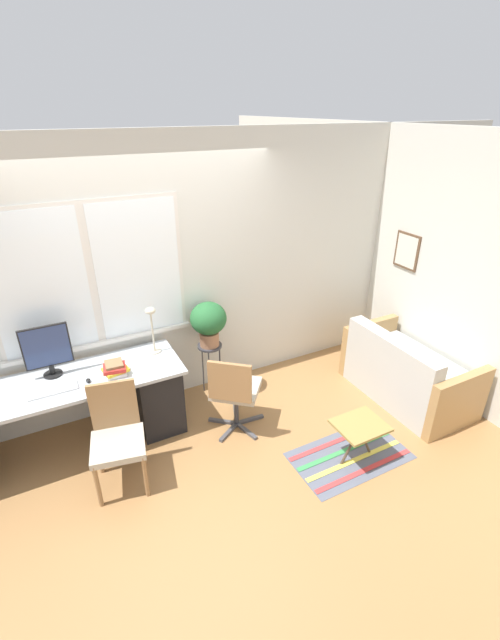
# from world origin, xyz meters

# --- Properties ---
(ground_plane) EXTENTS (14.00, 14.00, 0.00)m
(ground_plane) POSITION_xyz_m (0.00, 0.00, 0.00)
(ground_plane) COLOR #9E7042
(wall_back_with_window) EXTENTS (9.00, 0.12, 2.70)m
(wall_back_with_window) POSITION_xyz_m (-0.03, 0.75, 1.35)
(wall_back_with_window) COLOR silver
(wall_back_with_window) RESTS_ON ground_plane
(wall_right_with_picture) EXTENTS (0.08, 9.00, 2.70)m
(wall_right_with_picture) POSITION_xyz_m (2.83, 0.00, 1.35)
(wall_right_with_picture) COLOR silver
(wall_right_with_picture) RESTS_ON ground_plane
(desk) EXTENTS (2.19, 0.67, 0.72)m
(desk) POSITION_xyz_m (-1.03, 0.34, 0.39)
(desk) COLOR #B2B7BC
(desk) RESTS_ON ground_plane
(monitor) EXTENTS (0.39, 0.16, 0.48)m
(monitor) POSITION_xyz_m (-1.02, 0.50, 0.98)
(monitor) COLOR black
(monitor) RESTS_ON desk
(keyboard) EXTENTS (0.39, 0.15, 0.02)m
(keyboard) POSITION_xyz_m (-1.05, 0.23, 0.73)
(keyboard) COLOR silver
(keyboard) RESTS_ON desk
(mouse) EXTENTS (0.04, 0.06, 0.03)m
(mouse) POSITION_xyz_m (-0.76, 0.24, 0.74)
(mouse) COLOR black
(mouse) RESTS_ON desk
(desk_lamp) EXTENTS (0.12, 0.12, 0.47)m
(desk_lamp) POSITION_xyz_m (-0.11, 0.47, 1.04)
(desk_lamp) COLOR #BCB299
(desk_lamp) RESTS_ON desk
(book_stack) EXTENTS (0.23, 0.21, 0.12)m
(book_stack) POSITION_xyz_m (-0.53, 0.24, 0.78)
(book_stack) COLOR white
(book_stack) RESTS_ON desk
(desk_chair_wooden) EXTENTS (0.49, 0.50, 0.89)m
(desk_chair_wooden) POSITION_xyz_m (-0.65, -0.25, 0.47)
(desk_chair_wooden) COLOR olive
(desk_chair_wooden) RESTS_ON ground_plane
(office_chair_swivel) EXTENTS (0.60, 0.61, 0.86)m
(office_chair_swivel) POSITION_xyz_m (0.46, -0.14, 0.46)
(office_chair_swivel) COLOR #47474C
(office_chair_swivel) RESTS_ON ground_plane
(couch_loveseat) EXTENTS (0.75, 1.36, 0.77)m
(couch_loveseat) POSITION_xyz_m (2.33, -0.49, 0.28)
(couch_loveseat) COLOR beige
(couch_loveseat) RESTS_ON ground_plane
(plant_stand) EXTENTS (0.26, 0.26, 0.62)m
(plant_stand) POSITION_xyz_m (0.48, 0.51, 0.55)
(plant_stand) COLOR #333338
(plant_stand) RESTS_ON ground_plane
(potted_plant) EXTENTS (0.37, 0.37, 0.48)m
(potted_plant) POSITION_xyz_m (0.48, 0.51, 0.91)
(potted_plant) COLOR #9E6B4C
(potted_plant) RESTS_ON plant_stand
(floor_rug_striped) EXTENTS (1.06, 0.61, 0.01)m
(floor_rug_striped) POSITION_xyz_m (1.23, -0.94, 0.00)
(floor_rug_striped) COLOR #565B6B
(floor_rug_striped) RESTS_ON ground_plane
(folding_stool) EXTENTS (0.43, 0.37, 0.40)m
(folding_stool) POSITION_xyz_m (1.26, -0.99, 0.36)
(folding_stool) COLOR olive
(folding_stool) RESTS_ON ground_plane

